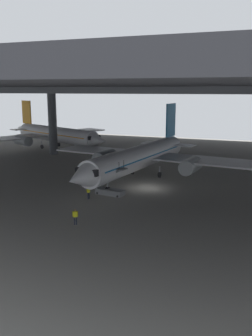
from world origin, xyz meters
name	(u,v)px	position (x,y,z in m)	size (l,w,h in m)	color
ground_plane	(148,188)	(0.00, 0.00, 0.00)	(110.00, 110.00, 0.00)	gray
hangar_structure	(174,84)	(-0.07, 13.74, 14.11)	(121.00, 99.00, 14.73)	#4C4F54
airplane_main	(140,157)	(-2.82, 4.79, 3.33)	(33.39, 34.30, 10.84)	white
boarding_stairs	(111,189)	(-3.63, -4.73, 0.72)	(4.23, 2.00, 4.53)	slate
crew_worker_near_nose	(75,216)	(-2.68, -15.87, 0.92)	(0.51, 0.35, 1.63)	#232838
crew_worker_by_stairs	(88,192)	(-5.38, -7.55, 0.96)	(0.32, 0.53, 1.68)	#232838
airplane_distant	(55,134)	(-30.19, 25.26, 3.28)	(31.73, 31.72, 10.57)	white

